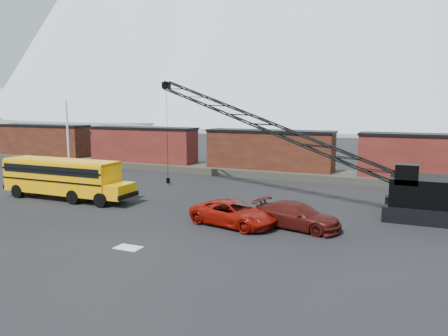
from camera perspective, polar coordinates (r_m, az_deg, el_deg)
The scene contains 12 objects.
ground at distance 27.51m, azimuth -8.33°, elevation -7.70°, with size 160.00×160.00×0.00m, color black.
gravel_berm at distance 47.13m, azimuth 5.91°, elevation -0.53°, with size 120.00×5.00×0.70m, color #434037.
boxcar_west_far at distance 64.17m, azimuth -22.46°, elevation 3.39°, with size 13.70×3.10×4.17m.
boxcar_west_near at distance 53.84m, azimuth -10.51°, elevation 3.06°, with size 13.70×3.10×4.17m.
boxcar_mid at distance 46.82m, azimuth 5.95°, elevation 2.39°, with size 13.70×3.10×4.17m.
boxcar_east_near at distance 44.69m, azimuth 25.90°, elevation 1.32°, with size 13.70×3.10×4.17m.
utility_pole at distance 55.62m, azimuth -19.75°, elevation 4.31°, with size 1.40×0.24×8.00m.
snow_patch at distance 24.07m, azimuth -12.40°, elevation -10.12°, with size 1.40×0.90×0.02m, color silver.
school_bus at distance 37.08m, azimuth -20.10°, elevation -1.13°, with size 11.65×2.65×3.19m.
red_pickup at distance 27.46m, azimuth 1.26°, elevation -5.94°, with size 2.59×5.62×1.56m, color maroon.
maroon_suv at distance 27.24m, azimuth 9.55°, elevation -6.16°, with size 2.22×5.46×1.58m, color #430F0C.
crawler_crane at distance 35.01m, azimuth 6.19°, elevation 5.25°, with size 25.64×6.78×9.82m.
Camera 1 is at (14.08, -22.40, 7.53)m, focal length 35.00 mm.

